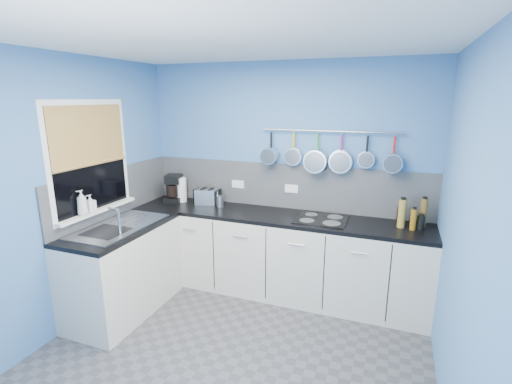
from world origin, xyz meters
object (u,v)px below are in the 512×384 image
Objects in this scene: soap_bottle_a at (82,203)px; coffee_maker at (173,188)px; paper_towel at (181,190)px; toaster at (207,196)px; soap_bottle_b at (90,204)px; hob at (321,219)px; canister at (220,201)px.

soap_bottle_a is 0.73× the size of coffee_maker.
paper_towel reaches higher than toaster.
soap_bottle_a reaches higher than toaster.
paper_towel is at bearing 74.36° from soap_bottle_b.
soap_bottle_b is 0.62× the size of toaster.
soap_bottle_b is at bearing -135.49° from toaster.
coffee_maker is 0.64× the size of hob.
toaster is (0.66, 1.12, -0.15)m from soap_bottle_b.
soap_bottle_a is at bearing -151.63° from hob.
hob is at bearing -14.66° from coffee_maker.
soap_bottle_b is 2.27m from hob.
toaster is (0.42, 0.07, -0.08)m from coffee_maker.
toaster is at bearing 2.30° from paper_towel.
coffee_maker is 0.62m from canister.
soap_bottle_a is at bearing -114.26° from coffee_maker.
soap_bottle_a reaches higher than paper_towel.
soap_bottle_a is 1.25m from paper_towel.
toaster is (0.35, 0.01, -0.06)m from paper_towel.
soap_bottle_a is 1.39× the size of soap_bottle_b.
soap_bottle_a is at bearing -104.42° from paper_towel.
soap_bottle_a is at bearing -90.00° from soap_bottle_b.
soap_bottle_a is 1.40m from toaster.
coffee_maker is 1.80m from hob.
coffee_maker reaches higher than soap_bottle_b.
canister is (0.19, -0.05, -0.03)m from toaster.
soap_bottle_a is at bearing -125.77° from canister.
paper_towel reaches higher than hob.
paper_towel is at bearing 176.30° from hob.
soap_bottle_a is 1.46m from canister.
soap_bottle_b is (0.00, 0.10, -0.03)m from soap_bottle_a.
soap_bottle_a is 0.83× the size of paper_towel.
soap_bottle_b is 0.52× the size of coffee_maker.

